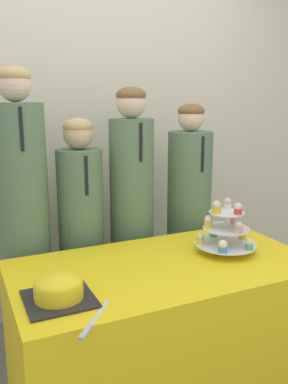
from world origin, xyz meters
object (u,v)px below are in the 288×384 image
at_px(cupcake_stand, 225,230).
at_px(student_2, 132,220).
at_px(student_1, 82,241).
at_px(student_3, 189,221).
at_px(round_cake, 59,288).
at_px(student_0, 24,228).
at_px(cake_knife, 91,324).

bearing_deg(cupcake_stand, student_2, 115.06).
relative_size(student_1, student_3, 0.95).
height_order(round_cake, student_0, student_0).
distance_m(student_1, student_2, 0.34).
bearing_deg(student_1, round_cake, -112.67).
distance_m(round_cake, student_3, 1.30).
bearing_deg(student_0, round_cake, -88.93).
xyz_separation_m(cake_knife, student_2, (0.58, 0.99, 0.05)).
bearing_deg(cake_knife, student_1, 24.60).
bearing_deg(student_3, student_1, -180.00).
bearing_deg(student_1, cake_knife, -104.57).
bearing_deg(student_2, student_1, -180.00).
bearing_deg(cake_knife, student_2, 8.60).
height_order(round_cake, cupcake_stand, cupcake_stand).
bearing_deg(student_3, student_2, 180.00).
height_order(cake_knife, student_1, student_1).
distance_m(cupcake_stand, student_3, 0.62).
height_order(cake_knife, student_2, student_2).
bearing_deg(round_cake, cake_knife, -75.69).
height_order(student_1, student_3, student_3).
bearing_deg(cupcake_stand, student_0, 147.64).
xyz_separation_m(cake_knife, student_0, (-0.07, 0.99, 0.09)).
height_order(student_0, student_1, student_0).
bearing_deg(cupcake_stand, student_1, 135.57).
distance_m(round_cake, cupcake_stand, 0.93).
relative_size(round_cake, student_2, 0.17).
height_order(student_0, student_2, student_0).
bearing_deg(student_0, cupcake_stand, -32.36).
distance_m(cake_knife, student_1, 1.02).
bearing_deg(student_1, cupcake_stand, -44.43).
relative_size(cupcake_stand, student_2, 0.20).
distance_m(round_cake, student_1, 0.82).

